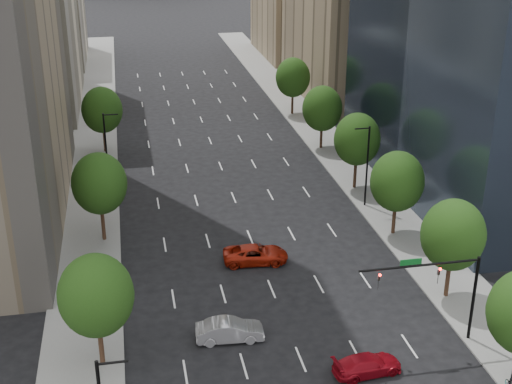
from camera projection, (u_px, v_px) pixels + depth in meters
sidewalk_left at (91, 208)px, 74.82m from camera, size 6.00×200.00×0.15m
sidewalk_right at (367, 187)px, 80.26m from camera, size 6.00×200.00×0.15m
filler_left at (47, 16)px, 138.40m from camera, size 14.00×26.00×18.00m
parking_tan_right at (346, 3)px, 112.28m from camera, size 14.00×30.00×30.00m
filler_right at (295, 16)px, 144.85m from camera, size 14.00×26.00×16.00m
tree_right_1 at (453, 235)px, 56.09m from camera, size 5.20×5.20×8.75m
tree_right_2 at (397, 182)px, 67.00m from camera, size 5.20×5.20×8.61m
tree_right_3 at (357, 139)px, 77.73m from camera, size 5.20×5.20×8.89m
tree_right_4 at (322, 109)px, 90.56m from camera, size 5.20×5.20×8.46m
tree_right_5 at (293, 78)px, 104.91m from camera, size 5.20×5.20×8.75m
tree_left_0 at (96, 296)px, 47.56m from camera, size 5.20×5.20×8.75m
tree_left_1 at (99, 184)px, 65.56m from camera, size 5.20×5.20×8.97m
tree_left_2 at (102, 110)px, 89.18m from camera, size 5.20×5.20×8.68m
streetlight_rn at (367, 164)px, 73.52m from camera, size 1.70×0.20×9.00m
streetlight_ln at (107, 149)px, 77.85m from camera, size 1.70×0.20×9.00m
traffic_signal at (444, 283)px, 50.28m from camera, size 9.12×0.40×7.38m
car_red_near at (367, 365)px, 48.70m from camera, size 5.15×2.59×1.44m
car_silver at (230, 330)px, 52.34m from camera, size 5.20×2.09×1.68m
car_red_far at (256, 254)px, 63.50m from camera, size 6.13×3.24×1.64m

